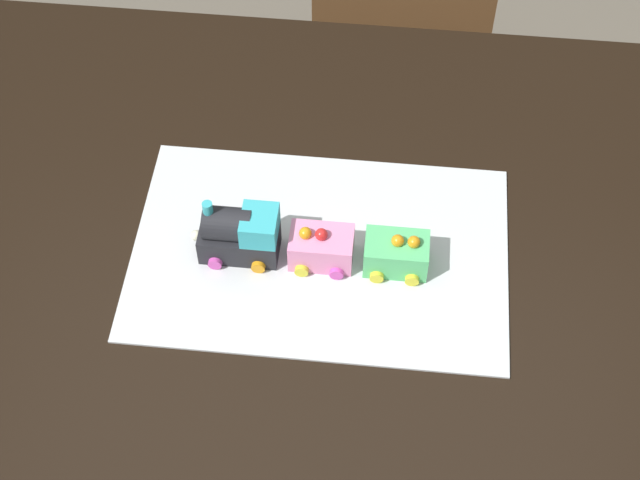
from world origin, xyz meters
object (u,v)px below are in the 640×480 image
Objects in this scene: dining_table at (297,261)px; cake_car_caboose_bubblegum at (321,247)px; cake_locomotive at (240,234)px; chair at (406,21)px; cake_car_gondola_mint_green at (397,253)px.

dining_table is 0.16m from cake_car_caboose_bubblegum.
chair is at bearing 75.18° from cake_locomotive.
cake_car_caboose_bubblegum is at bearing -0.00° from cake_locomotive.
chair reaches higher than dining_table.
cake_locomotive is at bearing 80.56° from chair.
cake_car_caboose_bubblegum and cake_car_gondola_mint_green have the same top height.
dining_table is at bearing 84.56° from chair.
cake_car_gondola_mint_green is (0.12, 0.00, 0.00)m from cake_car_caboose_bubblegum.
chair is at bearing 90.56° from cake_car_gondola_mint_green.
cake_locomotive reaches higher than cake_car_caboose_bubblegum.
chair is 8.60× the size of cake_car_gondola_mint_green.
cake_car_gondola_mint_green is at bearing 0.00° from cake_car_caboose_bubblegum.
chair and cake_locomotive have the same top height.
cake_car_caboose_bubblegum is at bearing 180.00° from cake_car_gondola_mint_green.
cake_car_gondola_mint_green is (0.01, -0.90, 0.30)m from chair.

